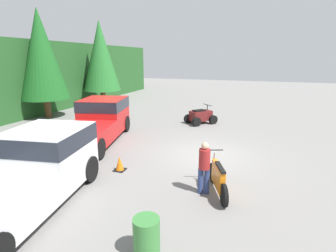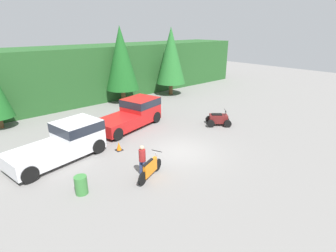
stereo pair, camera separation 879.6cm
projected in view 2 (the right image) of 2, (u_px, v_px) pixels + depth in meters
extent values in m
plane|color=slate|center=(180.00, 152.00, 16.10)|extent=(80.00, 80.00, 0.00)
cube|color=#235123|center=(70.00, 75.00, 26.32)|extent=(44.00, 6.00, 5.38)
cylinder|color=brown|center=(1.00, 122.00, 19.75)|extent=(0.30, 0.30, 0.89)
cylinder|color=brown|center=(123.00, 95.00, 26.67)|extent=(0.44, 0.44, 1.33)
cone|color=#19561E|center=(121.00, 58.00, 25.37)|extent=(3.25, 3.25, 6.05)
cylinder|color=brown|center=(171.00, 89.00, 29.62)|extent=(0.44, 0.44, 1.31)
cone|color=#236628|center=(171.00, 56.00, 28.34)|extent=(3.19, 3.19, 5.95)
cube|color=red|center=(141.00, 109.00, 20.71)|extent=(2.91, 2.71, 1.74)
cube|color=#1E232D|center=(140.00, 102.00, 20.51)|extent=(2.93, 2.73, 0.56)
cube|color=red|center=(116.00, 124.00, 18.77)|extent=(3.44, 2.84, 0.84)
cylinder|color=black|center=(137.00, 113.00, 21.99)|extent=(0.93, 0.48, 0.89)
cylinder|color=black|center=(156.00, 117.00, 20.91)|extent=(0.93, 0.48, 0.89)
cylinder|color=black|center=(97.00, 128.00, 18.67)|extent=(0.93, 0.48, 0.89)
cylinder|color=black|center=(117.00, 134.00, 17.60)|extent=(0.93, 0.48, 0.89)
cube|color=silver|center=(78.00, 135.00, 15.72)|extent=(2.72, 2.57, 1.74)
cube|color=#1E232D|center=(77.00, 126.00, 15.52)|extent=(2.74, 2.59, 0.56)
cube|color=silver|center=(36.00, 158.00, 13.95)|extent=(3.24, 2.66, 0.84)
cylinder|color=black|center=(78.00, 138.00, 17.00)|extent=(0.92, 0.43, 0.89)
cylinder|color=black|center=(98.00, 146.00, 15.82)|extent=(0.92, 0.43, 0.89)
cylinder|color=black|center=(11.00, 162.00, 13.97)|extent=(0.92, 0.43, 0.89)
cylinder|color=black|center=(29.00, 174.00, 12.80)|extent=(0.92, 0.43, 0.89)
cylinder|color=black|center=(157.00, 165.00, 13.92)|extent=(0.65, 0.34, 0.66)
cylinder|color=black|center=(142.00, 179.00, 12.63)|extent=(0.65, 0.34, 0.66)
cube|color=orange|center=(150.00, 167.00, 13.19)|extent=(1.13, 0.59, 0.72)
cylinder|color=#B7B7BC|center=(157.00, 158.00, 13.73)|extent=(0.30, 0.16, 0.81)
cylinder|color=black|center=(157.00, 151.00, 13.58)|extent=(0.26, 0.57, 0.04)
cube|color=black|center=(148.00, 162.00, 12.89)|extent=(0.84, 0.45, 0.06)
cylinder|color=black|center=(225.00, 120.00, 20.87)|extent=(0.57, 0.54, 0.56)
cylinder|color=black|center=(228.00, 124.00, 19.97)|extent=(0.57, 0.54, 0.56)
cylinder|color=black|center=(209.00, 119.00, 20.88)|extent=(0.57, 0.54, 0.56)
cylinder|color=black|center=(211.00, 124.00, 19.98)|extent=(0.57, 0.54, 0.56)
cube|color=#5B1919|center=(218.00, 119.00, 20.34)|extent=(1.51, 1.47, 0.62)
cylinder|color=black|center=(225.00, 113.00, 20.16)|extent=(0.07, 0.07, 0.35)
cylinder|color=black|center=(225.00, 111.00, 20.10)|extent=(0.64, 0.70, 0.04)
cube|color=black|center=(217.00, 114.00, 20.21)|extent=(0.87, 0.85, 0.08)
cylinder|color=navy|center=(141.00, 167.00, 13.48)|extent=(0.22, 0.22, 0.83)
cylinder|color=navy|center=(144.00, 168.00, 13.38)|extent=(0.22, 0.22, 0.83)
cylinder|color=maroon|center=(142.00, 155.00, 13.17)|extent=(0.43, 0.43, 0.62)
sphere|color=tan|center=(142.00, 148.00, 13.02)|extent=(0.28, 0.28, 0.23)
cube|color=black|center=(119.00, 150.00, 16.31)|extent=(0.42, 0.42, 0.03)
cone|color=orange|center=(119.00, 146.00, 16.22)|extent=(0.32, 0.32, 0.55)
cylinder|color=#387A38|center=(81.00, 185.00, 11.94)|extent=(0.58, 0.58, 0.88)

